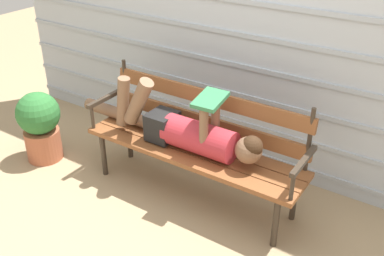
# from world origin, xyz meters

# --- Properties ---
(ground_plane) EXTENTS (12.00, 12.00, 0.00)m
(ground_plane) POSITION_xyz_m (0.00, 0.00, 0.00)
(ground_plane) COLOR tan
(house_siding) EXTENTS (4.81, 0.08, 2.28)m
(house_siding) POSITION_xyz_m (0.00, 0.83, 1.14)
(house_siding) COLOR #B2BCC6
(house_siding) RESTS_ON ground
(park_bench) EXTENTS (1.75, 0.44, 0.90)m
(park_bench) POSITION_xyz_m (-0.00, 0.22, 0.48)
(park_bench) COLOR brown
(park_bench) RESTS_ON ground
(reclining_person) EXTENTS (1.68, 0.26, 0.51)m
(reclining_person) POSITION_xyz_m (-0.07, 0.16, 0.57)
(reclining_person) COLOR #B72D38
(potted_plant) EXTENTS (0.37, 0.37, 0.63)m
(potted_plant) POSITION_xyz_m (-1.40, -0.11, 0.34)
(potted_plant) COLOR #AD5B3D
(potted_plant) RESTS_ON ground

